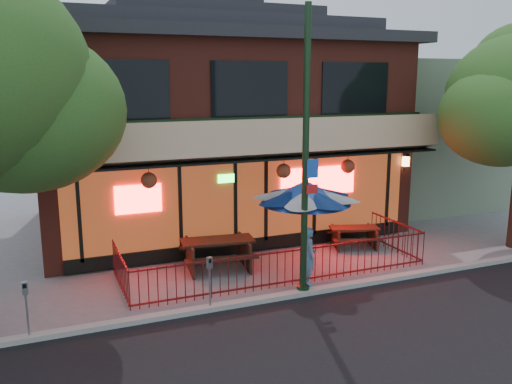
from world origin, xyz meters
TOP-DOWN VIEW (x-y plane):
  - ground at (0.00, 0.00)m, footprint 80.00×80.00m
  - curb at (0.00, -0.50)m, footprint 80.00×0.25m
  - restaurant_building at (0.00, 7.11)m, footprint 12.96×9.49m
  - neighbor_building at (9.00, 7.70)m, footprint 6.00×7.00m
  - patio_fence at (0.00, 0.50)m, footprint 8.44×2.62m
  - street_light at (0.00, -0.40)m, footprint 0.43×0.32m
  - picnic_table_left at (-1.41, 2.13)m, footprint 2.21×1.81m
  - picnic_table_right at (3.26, 2.40)m, footprint 1.82×1.59m
  - patio_umbrella at (0.60, 0.70)m, footprint 2.40×2.40m
  - pedestrian at (0.42, 0.10)m, footprint 0.49×0.63m
  - parking_meter_near at (-2.46, -0.48)m, footprint 0.14×0.13m
  - parking_meter_far at (-6.38, -0.48)m, footprint 0.13×0.11m

SIDE VIEW (x-z plane):
  - ground at x=0.00m, z-range 0.00..0.00m
  - curb at x=0.00m, z-range 0.00..0.12m
  - picnic_table_right at x=3.26m, z-range 0.10..0.76m
  - picnic_table_left at x=-1.41m, z-range 0.14..1.00m
  - patio_fence at x=0.00m, z-range 0.13..1.13m
  - pedestrian at x=0.42m, z-range 0.00..1.55m
  - parking_meter_far at x=-6.38m, z-range 0.23..1.51m
  - parking_meter_near at x=-2.46m, z-range 0.23..1.53m
  - patio_umbrella at x=0.60m, z-range 0.97..3.72m
  - neighbor_building at x=9.00m, z-range 0.00..6.00m
  - street_light at x=0.00m, z-range -0.35..6.65m
  - restaurant_building at x=0.00m, z-range 0.10..8.15m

